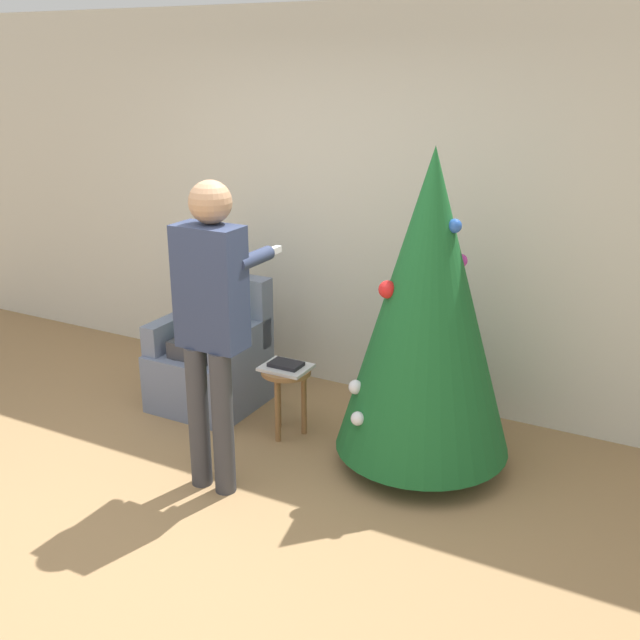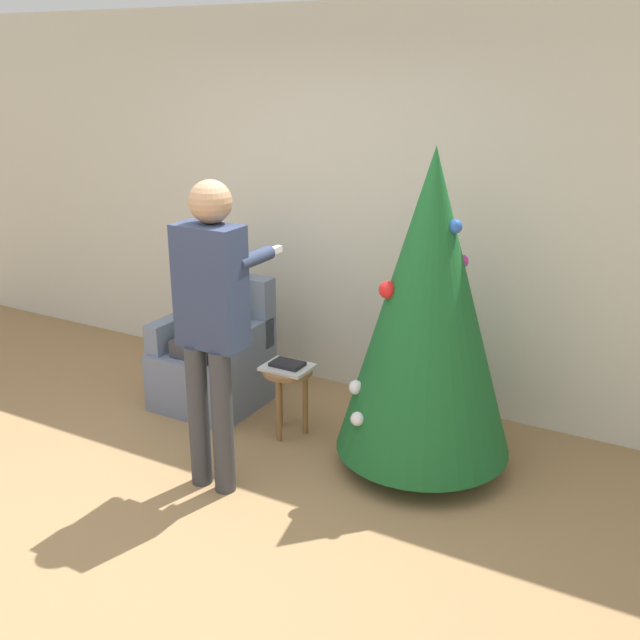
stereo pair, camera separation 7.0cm
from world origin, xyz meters
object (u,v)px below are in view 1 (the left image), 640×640
Objects in this scene: christmas_tree at (428,306)px; person_standing at (211,312)px; armchair at (212,360)px; person_seated at (208,315)px; side_stool at (286,383)px.

christmas_tree is 1.22m from person_standing.
person_seated reaches higher than armchair.
armchair is at bearing 176.29° from christmas_tree.
christmas_tree is at bearing -3.71° from armchair.
person_standing is (0.67, -0.84, 0.38)m from person_seated.
armchair is 1.31m from person_standing.
side_stool is at bearing -13.24° from armchair.
person_standing is at bearing -51.69° from person_seated.
person_standing is at bearing -93.41° from side_stool.
person_seated is at bearing 168.52° from side_stool.
christmas_tree is at bearing 38.63° from person_standing.
christmas_tree is 1.76m from armchair.
person_seated is 2.66× the size of side_stool.
christmas_tree reaches higher than person_standing.
person_seated is 0.78m from side_stool.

